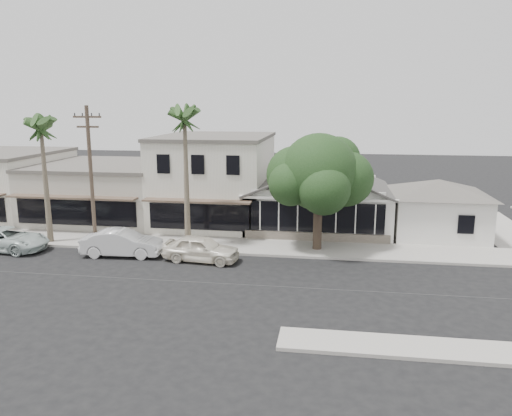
% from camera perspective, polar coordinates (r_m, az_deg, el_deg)
% --- Properties ---
extents(ground, '(140.00, 140.00, 0.00)m').
position_cam_1_polar(ground, '(26.16, -4.89, -8.55)').
color(ground, black).
rests_on(ground, ground).
extents(sidewalk_north, '(90.00, 3.50, 0.15)m').
position_cam_1_polar(sidewalk_north, '(34.75, -15.22, -3.63)').
color(sidewalk_north, '#9E9991').
rests_on(sidewalk_north, ground).
extents(corner_shop, '(10.40, 8.60, 5.10)m').
position_cam_1_polar(corner_shop, '(36.87, 7.18, 1.64)').
color(corner_shop, silver).
rests_on(corner_shop, ground).
extents(side_cottage, '(6.00, 6.00, 3.00)m').
position_cam_1_polar(side_cottage, '(36.87, 19.93, -0.76)').
color(side_cottage, silver).
rests_on(side_cottage, ground).
extents(row_building_near, '(8.00, 10.00, 6.50)m').
position_cam_1_polar(row_building_near, '(38.79, -4.66, 3.14)').
color(row_building_near, silver).
rests_on(row_building_near, ground).
extents(row_building_midnear, '(10.00, 10.00, 4.20)m').
position_cam_1_polar(row_building_midnear, '(41.95, -16.70, 1.75)').
color(row_building_midnear, beige).
rests_on(row_building_midnear, ground).
extents(utility_pole, '(1.80, 0.24, 9.00)m').
position_cam_1_polar(utility_pole, '(32.87, -18.34, 3.72)').
color(utility_pole, brown).
rests_on(utility_pole, ground).
extents(car_0, '(4.67, 2.28, 1.53)m').
position_cam_1_polar(car_0, '(29.51, -6.30, -4.62)').
color(car_0, silver).
rests_on(car_0, ground).
extents(car_1, '(4.97, 2.00, 1.60)m').
position_cam_1_polar(car_1, '(31.39, -15.04, -3.89)').
color(car_1, silver).
rests_on(car_1, ground).
extents(car_2, '(5.45, 2.94, 1.45)m').
position_cam_1_polar(car_2, '(35.17, -26.54, -3.20)').
color(car_2, silver).
rests_on(car_2, ground).
extents(shade_tree, '(6.65, 6.01, 7.38)m').
position_cam_1_polar(shade_tree, '(30.94, 7.10, 3.88)').
color(shade_tree, '#48372B').
rests_on(shade_tree, ground).
extents(palm_east, '(3.55, 3.55, 9.44)m').
position_cam_1_polar(palm_east, '(31.11, -8.16, 9.95)').
color(palm_east, '#726651').
rests_on(palm_east, ground).
extents(palm_mid, '(2.78, 2.78, 8.85)m').
position_cam_1_polar(palm_mid, '(34.73, -23.38, 8.40)').
color(palm_mid, '#726651').
rests_on(palm_mid, ground).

